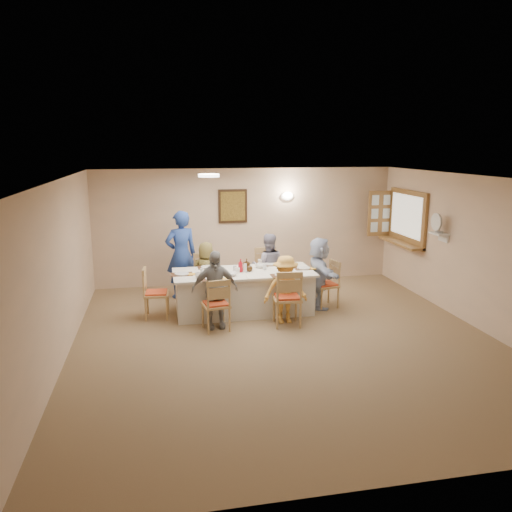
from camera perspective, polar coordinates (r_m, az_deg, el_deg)
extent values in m
plane|color=brown|center=(7.90, 3.44, -9.57)|extent=(7.00, 7.00, 0.00)
plane|color=beige|center=(10.88, -1.11, 3.42)|extent=(6.50, 0.00, 6.50)
plane|color=beige|center=(4.39, 15.40, -10.98)|extent=(6.50, 0.00, 6.50)
plane|color=beige|center=(7.42, -21.54, -1.78)|extent=(0.00, 7.00, 7.00)
plane|color=beige|center=(8.91, 24.23, 0.27)|extent=(0.00, 7.00, 7.00)
plane|color=white|center=(7.34, 3.69, 8.83)|extent=(7.00, 7.00, 0.00)
cube|color=black|center=(10.74, -2.68, 5.71)|extent=(0.62, 0.04, 0.72)
cube|color=black|center=(10.72, -2.66, 5.70)|extent=(0.52, 0.02, 0.62)
ellipsoid|color=white|center=(10.93, 3.61, 6.88)|extent=(0.26, 0.09, 0.18)
cylinder|color=white|center=(8.64, -5.41, 9.15)|extent=(0.36, 0.36, 0.05)
cube|color=brown|center=(10.86, 16.92, 4.20)|extent=(0.06, 1.50, 1.15)
cube|color=brown|center=(10.89, 16.19, 1.46)|extent=(0.30, 1.50, 0.05)
cube|color=brown|center=(11.42, 13.98, 4.75)|extent=(0.55, 0.04, 1.00)
cube|color=white|center=(9.68, 20.18, 2.41)|extent=(0.22, 0.36, 0.03)
cube|color=silver|center=(9.05, -1.42, -4.11)|extent=(2.51, 1.06, 0.76)
imported|color=brown|center=(9.57, -5.66, -1.90)|extent=(0.59, 0.38, 1.19)
imported|color=gray|center=(9.73, 1.38, -1.24)|extent=(0.78, 0.68, 1.31)
imported|color=gray|center=(8.25, -4.74, -3.83)|extent=(0.78, 0.35, 1.31)
imported|color=#EEAC48|center=(8.48, 3.37, -3.85)|extent=(0.76, 0.44, 1.17)
imported|color=silver|center=(9.31, 7.22, -1.91)|extent=(1.24, 0.42, 1.33)
imported|color=#274599|center=(9.93, -8.55, 0.17)|extent=(0.84, 0.74, 1.74)
cube|color=#472B19|center=(8.47, -4.96, -2.64)|extent=(0.38, 0.28, 0.01)
cylinder|color=white|center=(8.46, -4.96, -2.57)|extent=(0.26, 0.26, 0.02)
cube|color=gold|center=(8.44, -3.70, -2.62)|extent=(0.13, 0.13, 0.01)
cube|color=#472B19|center=(8.67, 2.96, -2.24)|extent=(0.38, 0.28, 0.01)
cylinder|color=white|center=(8.67, 2.96, -2.18)|extent=(0.24, 0.24, 0.02)
cube|color=gold|center=(8.67, 4.19, -2.22)|extent=(0.14, 0.14, 0.01)
cube|color=#472B19|center=(9.28, -5.53, -1.30)|extent=(0.37, 0.28, 0.01)
cylinder|color=white|center=(9.27, -5.53, -1.24)|extent=(0.25, 0.25, 0.02)
cube|color=gold|center=(9.24, -4.39, -1.29)|extent=(0.14, 0.14, 0.01)
cube|color=#472B19|center=(9.46, 1.72, -0.97)|extent=(0.37, 0.28, 0.01)
cylinder|color=white|center=(9.46, 1.72, -0.92)|extent=(0.23, 0.23, 0.01)
cube|color=gold|center=(9.45, 2.85, -0.95)|extent=(0.14, 0.14, 0.01)
cube|color=#472B19|center=(8.84, -8.48, -2.08)|extent=(0.38, 0.28, 0.01)
cylinder|color=white|center=(8.83, -8.48, -2.02)|extent=(0.25, 0.25, 0.02)
cube|color=gold|center=(8.79, -7.30, -2.07)|extent=(0.14, 0.14, 0.01)
cube|color=#472B19|center=(9.20, 5.46, -1.42)|extent=(0.34, 0.26, 0.01)
cylinder|color=white|center=(9.19, 5.47, -1.36)|extent=(0.24, 0.24, 0.01)
cube|color=gold|center=(9.20, 6.63, -1.40)|extent=(0.15, 0.15, 0.01)
imported|color=white|center=(8.56, -6.58, -2.20)|extent=(0.21, 0.21, 0.10)
imported|color=white|center=(9.52, 0.48, -0.64)|extent=(0.10, 0.10, 0.08)
imported|color=white|center=(8.66, -2.91, -2.09)|extent=(0.24, 0.24, 0.05)
imported|color=white|center=(9.22, 0.55, -1.13)|extent=(0.32, 0.32, 0.07)
imported|color=red|center=(8.89, -1.78, -1.08)|extent=(0.15, 0.15, 0.24)
imported|color=#3A250F|center=(8.99, -1.08, -0.98)|extent=(0.12, 0.12, 0.22)
imported|color=#3A250F|center=(8.94, -0.77, -1.29)|extent=(0.20, 0.20, 0.15)
cylinder|color=silver|center=(8.96, -2.43, -1.40)|extent=(0.06, 0.06, 0.10)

